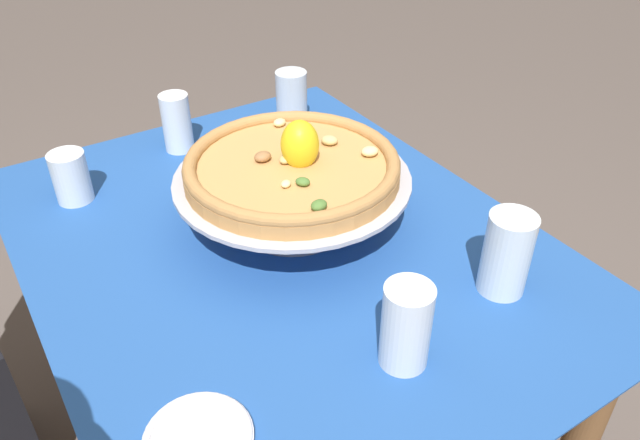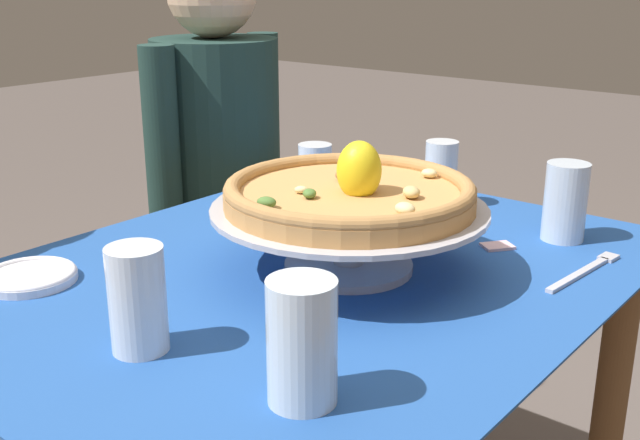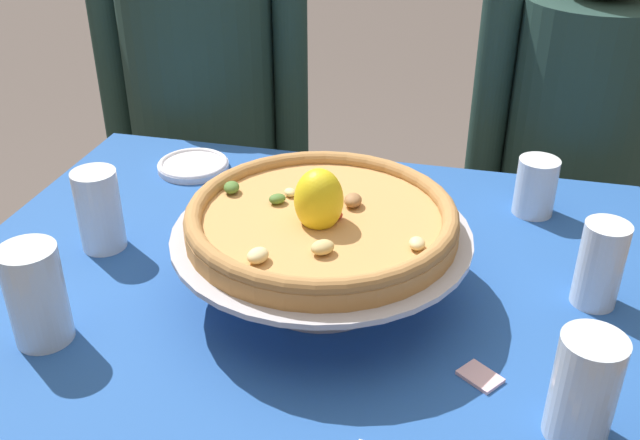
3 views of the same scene
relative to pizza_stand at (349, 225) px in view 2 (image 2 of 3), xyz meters
The scene contains 12 objects.
dining_table 0.21m from the pizza_stand, 125.96° to the left, with size 1.08×0.84×0.76m.
pizza_stand is the anchor object (origin of this frame).
pizza 0.05m from the pizza_stand, 94.10° to the right, with size 0.38×0.38×0.10m.
water_glass_front_right 0.40m from the pizza_stand, 30.29° to the right, with size 0.07×0.07×0.13m.
water_glass_front_left 0.38m from the pizza_stand, 150.32° to the right, with size 0.08×0.08×0.14m.
water_glass_side_left 0.37m from the pizza_stand, behind, with size 0.07×0.07×0.13m.
water_glass_back_right 0.44m from the pizza_stand, 46.28° to the left, with size 0.07×0.07×0.10m.
water_glass_side_right 0.39m from the pizza_stand, ahead, with size 0.06×0.06×0.13m.
side_plate 0.48m from the pizza_stand, 135.00° to the left, with size 0.14×0.14×0.02m.
dinner_fork 0.37m from the pizza_stand, 52.29° to the right, with size 0.21×0.04×0.01m.
sugar_packet 0.28m from the pizza_stand, 29.67° to the right, with size 0.05×0.04×0.01m, color beige.
diner_right 0.85m from the pizza_stand, 60.45° to the left, with size 0.46×0.35×1.25m.
Camera 2 is at (-0.85, -0.71, 1.20)m, focal length 43.10 mm.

